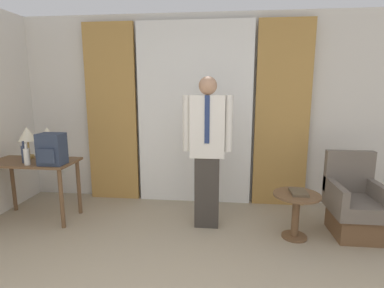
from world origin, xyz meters
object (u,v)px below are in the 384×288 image
object	(u,v)px
bottle_by_lamp	(27,156)
person	(207,146)
desk	(34,171)
book	(299,192)
bottle_near_edge	(24,154)
side_table	(296,208)
table_lamp_left	(27,135)
armchair	(354,206)
table_lamp_right	(47,136)
backpack	(52,149)

from	to	relation	value
bottle_by_lamp	person	xyz separation A→B (m)	(2.13, 0.22, 0.12)
desk	person	world-z (taller)	person
person	book	size ratio (longest dim) A/B	7.16
bottle_near_edge	book	xyz separation A→B (m)	(3.26, -0.05, -0.35)
side_table	table_lamp_left	bearing A→B (deg)	174.74
desk	bottle_near_edge	size ratio (longest dim) A/B	3.95
person	armchair	distance (m)	1.81
table_lamp_left	bottle_near_edge	bearing A→B (deg)	-66.43
person	book	world-z (taller)	person
person	table_lamp_left	bearing A→B (deg)	177.14
bottle_near_edge	book	size ratio (longest dim) A/B	1.07
bottle_by_lamp	person	distance (m)	2.15
side_table	bottle_near_edge	bearing A→B (deg)	178.89
table_lamp_right	bottle_by_lamp	distance (m)	0.39
table_lamp_left	bottle_by_lamp	xyz separation A→B (m)	(0.20, -0.33, -0.20)
bottle_by_lamp	desk	bearing A→B (deg)	108.73
bottle_near_edge	bottle_by_lamp	world-z (taller)	bottle_near_edge
side_table	bottle_by_lamp	bearing A→B (deg)	-179.55
table_lamp_left	table_lamp_right	world-z (taller)	same
armchair	bottle_by_lamp	bearing A→B (deg)	-177.15
desk	table_lamp_left	bearing A→B (deg)	133.75
person	bottle_by_lamp	bearing A→B (deg)	-174.22
table_lamp_left	table_lamp_right	bearing A→B (deg)	0.00
table_lamp_right	book	bearing A→B (deg)	-5.44
table_lamp_left	side_table	distance (m)	3.43
table_lamp_right	armchair	world-z (taller)	table_lamp_right
bottle_near_edge	book	distance (m)	3.27
backpack	person	xyz separation A→B (m)	(1.84, 0.17, 0.04)
table_lamp_right	bottle_near_edge	size ratio (longest dim) A/B	1.53
bottle_near_edge	table_lamp_right	bearing A→B (deg)	55.32
table_lamp_left	book	world-z (taller)	table_lamp_left
armchair	bottle_near_edge	bearing A→B (deg)	-178.49
table_lamp_right	side_table	size ratio (longest dim) A/B	0.79
desk	backpack	xyz separation A→B (m)	(0.36, -0.14, 0.31)
side_table	book	size ratio (longest dim) A/B	2.06
armchair	book	world-z (taller)	armchair
desk	side_table	xyz separation A→B (m)	(3.20, -0.16, -0.29)
person	side_table	distance (m)	1.21
person	book	distance (m)	1.14
backpack	desk	bearing A→B (deg)	158.02
bottle_by_lamp	person	size ratio (longest dim) A/B	0.14
bottle_near_edge	side_table	size ratio (longest dim) A/B	0.52
backpack	armchair	size ratio (longest dim) A/B	0.40
backpack	armchair	distance (m)	3.59
backpack	bottle_near_edge	bearing A→B (deg)	173.59
side_table	book	distance (m)	0.18
table_lamp_right	bottle_near_edge	distance (m)	0.35
table_lamp_right	backpack	bearing A→B (deg)	-52.76
person	book	bearing A→B (deg)	-9.78
table_lamp_left	armchair	size ratio (longest dim) A/B	0.44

